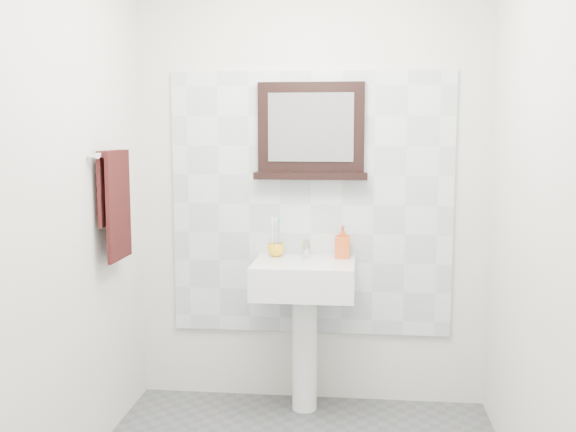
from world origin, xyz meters
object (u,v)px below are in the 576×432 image
at_px(toothbrush_cup, 276,250).
at_px(hand_towel, 115,196).
at_px(soap_dispenser, 343,242).
at_px(framed_mirror, 311,133).
at_px(pedestal_sink, 304,294).

distance_m(toothbrush_cup, hand_towel, 0.96).
relative_size(soap_dispenser, framed_mirror, 0.29).
relative_size(framed_mirror, hand_towel, 1.15).
height_order(pedestal_sink, toothbrush_cup, pedestal_sink).
distance_m(toothbrush_cup, framed_mirror, 0.68).
bearing_deg(toothbrush_cup, framed_mirror, 16.09).
height_order(pedestal_sink, soap_dispenser, soap_dispenser).
relative_size(toothbrush_cup, hand_towel, 0.17).
height_order(framed_mirror, hand_towel, framed_mirror).
relative_size(pedestal_sink, hand_towel, 1.75).
height_order(toothbrush_cup, framed_mirror, framed_mirror).
height_order(soap_dispenser, framed_mirror, framed_mirror).
xyz_separation_m(soap_dispenser, framed_mirror, (-0.18, 0.06, 0.60)).
bearing_deg(hand_towel, soap_dispenser, 23.00).
distance_m(pedestal_sink, soap_dispenser, 0.37).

